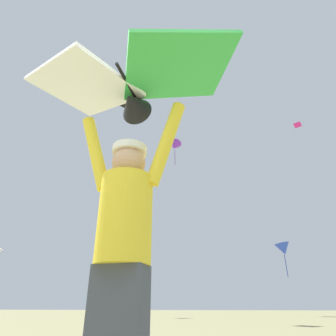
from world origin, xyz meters
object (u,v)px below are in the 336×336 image
(distant_kite_purple_mid_right, at_px, (175,146))
(distant_kite_black_far_center, at_px, (126,104))
(distant_kite_black_overhead_distant, at_px, (93,145))
(distant_kite_blue_high_left, at_px, (283,249))
(held_stunt_kite, at_px, (130,85))
(distant_kite_magenta_high_right, at_px, (297,125))
(kite_flyer_person, at_px, (123,245))

(distant_kite_purple_mid_right, relative_size, distant_kite_black_far_center, 4.19)
(distant_kite_black_overhead_distant, bearing_deg, distant_kite_black_far_center, -48.05)
(distant_kite_blue_high_left, bearing_deg, held_stunt_kite, -101.39)
(distant_kite_magenta_high_right, bearing_deg, distant_kite_blue_high_left, 176.52)
(held_stunt_kite, relative_size, distant_kite_magenta_high_right, 1.85)
(held_stunt_kite, distance_m, distant_kite_magenta_high_right, 32.84)
(kite_flyer_person, bearing_deg, held_stunt_kite, -92.86)
(kite_flyer_person, relative_size, distant_kite_blue_high_left, 0.62)
(distant_kite_purple_mid_right, distance_m, distant_kite_black_overhead_distant, 9.33)
(kite_flyer_person, distance_m, held_stunt_kite, 1.19)
(held_stunt_kite, bearing_deg, distant_kite_magenta_high_right, 71.41)
(distant_kite_black_far_center, distance_m, distant_kite_blue_high_left, 19.13)
(distant_kite_purple_mid_right, bearing_deg, distant_kite_magenta_high_right, 0.91)
(distant_kite_blue_high_left, height_order, distant_kite_black_overhead_distant, distant_kite_black_overhead_distant)
(distant_kite_black_overhead_distant, bearing_deg, held_stunt_kite, -60.89)
(held_stunt_kite, distance_m, distant_kite_purple_mid_right, 31.11)
(held_stunt_kite, height_order, distant_kite_black_far_center, distant_kite_black_far_center)
(held_stunt_kite, height_order, distant_kite_blue_high_left, distant_kite_blue_high_left)
(kite_flyer_person, bearing_deg, distant_kite_purple_mid_right, 99.61)
(kite_flyer_person, xyz_separation_m, distant_kite_blue_high_left, (5.48, 27.14, 4.47))
(distant_kite_blue_high_left, bearing_deg, distant_kite_black_far_center, -133.46)
(held_stunt_kite, distance_m, distant_kite_black_overhead_distant, 27.97)
(kite_flyer_person, distance_m, distant_kite_blue_high_left, 28.04)
(kite_flyer_person, bearing_deg, distant_kite_black_far_center, 112.27)
(distant_kite_black_far_center, bearing_deg, held_stunt_kite, -67.83)
(kite_flyer_person, distance_m, distant_kite_purple_mid_right, 31.65)
(distant_kite_blue_high_left, relative_size, distant_kite_magenta_high_right, 3.35)
(distant_kite_blue_high_left, bearing_deg, distant_kite_black_overhead_distant, -161.98)
(distant_kite_black_far_center, height_order, distant_kite_magenta_high_right, distant_kite_magenta_high_right)
(held_stunt_kite, xyz_separation_m, distant_kite_black_far_center, (-6.10, 14.98, 12.35))
(distant_kite_blue_high_left, xyz_separation_m, distant_kite_magenta_high_right, (3.60, -0.22, 13.08))
(distant_kite_black_far_center, bearing_deg, distant_kite_purple_mid_right, 82.34)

